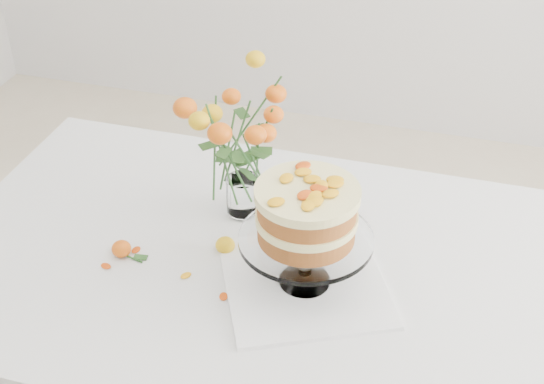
# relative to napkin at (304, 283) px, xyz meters

# --- Properties ---
(table) EXTENTS (1.43, 0.93, 0.76)m
(table) POSITION_rel_napkin_xyz_m (-0.13, 0.06, -0.09)
(table) COLOR tan
(table) RESTS_ON ground
(napkin) EXTENTS (0.45, 0.45, 0.01)m
(napkin) POSITION_rel_napkin_xyz_m (0.00, 0.00, 0.00)
(napkin) COLOR white
(napkin) RESTS_ON table
(cake_stand) EXTENTS (0.28, 0.28, 0.25)m
(cake_stand) POSITION_rel_napkin_xyz_m (0.00, 0.00, 0.17)
(cake_stand) COLOR white
(cake_stand) RESTS_ON napkin
(rose_vase) EXTENTS (0.32, 0.32, 0.40)m
(rose_vase) POSITION_rel_napkin_xyz_m (-0.20, 0.21, 0.23)
(rose_vase) COLOR white
(rose_vase) RESTS_ON table
(loose_rose_near) EXTENTS (0.08, 0.05, 0.04)m
(loose_rose_near) POSITION_rel_napkin_xyz_m (-0.20, 0.06, 0.01)
(loose_rose_near) COLOR #F0A514
(loose_rose_near) RESTS_ON table
(loose_rose_far) EXTENTS (0.08, 0.04, 0.04)m
(loose_rose_far) POSITION_rel_napkin_xyz_m (-0.42, -0.02, 0.01)
(loose_rose_far) COLOR #D5690A
(loose_rose_far) RESTS_ON table
(stray_petal_a) EXTENTS (0.03, 0.02, 0.00)m
(stray_petal_a) POSITION_rel_napkin_xyz_m (-0.25, -0.04, -0.00)
(stray_petal_a) COLOR #FFAC10
(stray_petal_a) RESTS_ON table
(stray_petal_b) EXTENTS (0.03, 0.02, 0.00)m
(stray_petal_b) POSITION_rel_napkin_xyz_m (-0.15, -0.08, -0.00)
(stray_petal_b) COLOR #FFAC10
(stray_petal_b) RESTS_ON table
(stray_petal_c) EXTENTS (0.03, 0.02, 0.00)m
(stray_petal_c) POSITION_rel_napkin_xyz_m (-0.11, -0.12, -0.00)
(stray_petal_c) COLOR #FFAC10
(stray_petal_c) RESTS_ON table
(stray_petal_d) EXTENTS (0.03, 0.02, 0.00)m
(stray_petal_d) POSITION_rel_napkin_xyz_m (-0.39, 0.01, -0.00)
(stray_petal_d) COLOR #FFAC10
(stray_petal_d) RESTS_ON table
(stray_petal_e) EXTENTS (0.03, 0.02, 0.00)m
(stray_petal_e) POSITION_rel_napkin_xyz_m (-0.43, -0.06, -0.00)
(stray_petal_e) COLOR #FFAC10
(stray_petal_e) RESTS_ON table
(stray_petal_f) EXTENTS (0.03, 0.02, 0.00)m
(stray_petal_f) POSITION_rel_napkin_xyz_m (0.17, -0.02, -0.00)
(stray_petal_f) COLOR #FFAC10
(stray_petal_f) RESTS_ON table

